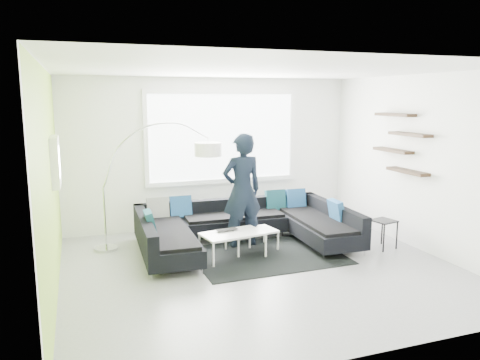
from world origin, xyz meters
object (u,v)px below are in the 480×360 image
(side_table, at_px, (383,234))
(laptop, at_px, (228,231))
(coffee_table, at_px, (243,242))
(person, at_px, (242,191))
(arc_lamp, at_px, (103,188))
(sectional_sofa, at_px, (245,228))

(side_table, distance_m, laptop, 2.56)
(coffee_table, height_order, person, person)
(arc_lamp, relative_size, laptop, 5.50)
(sectional_sofa, relative_size, laptop, 9.27)
(sectional_sofa, xyz_separation_m, coffee_table, (-0.15, -0.30, -0.12))
(side_table, bearing_deg, arc_lamp, 161.64)
(person, bearing_deg, laptop, 43.75)
(coffee_table, relative_size, arc_lamp, 0.59)
(sectional_sofa, xyz_separation_m, side_table, (2.11, -0.78, -0.09))
(coffee_table, height_order, side_table, side_table)
(arc_lamp, distance_m, side_table, 4.57)
(sectional_sofa, distance_m, side_table, 2.25)
(side_table, relative_size, laptop, 1.26)
(coffee_table, xyz_separation_m, person, (0.13, 0.41, 0.74))
(sectional_sofa, relative_size, side_table, 7.34)
(person, relative_size, laptop, 5.01)
(laptop, bearing_deg, person, 40.51)
(sectional_sofa, height_order, arc_lamp, arc_lamp)
(coffee_table, relative_size, laptop, 3.24)
(coffee_table, xyz_separation_m, arc_lamp, (-2.01, 0.94, 0.83))
(side_table, bearing_deg, sectional_sofa, 159.64)
(person, bearing_deg, arc_lamp, -18.93)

